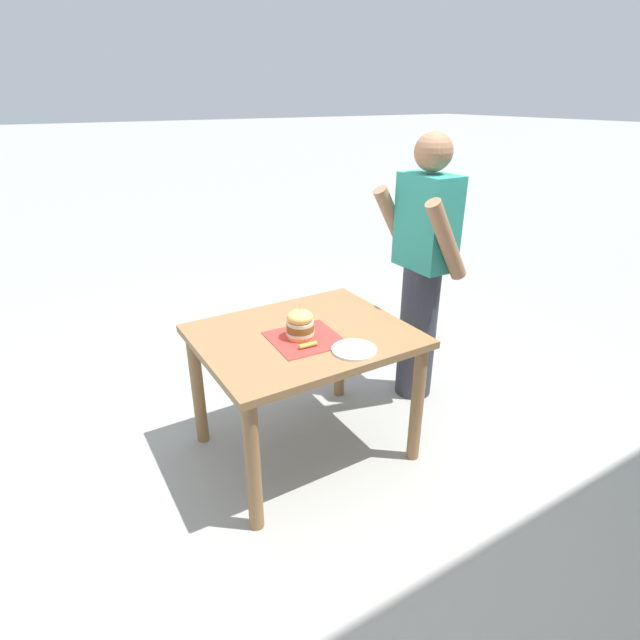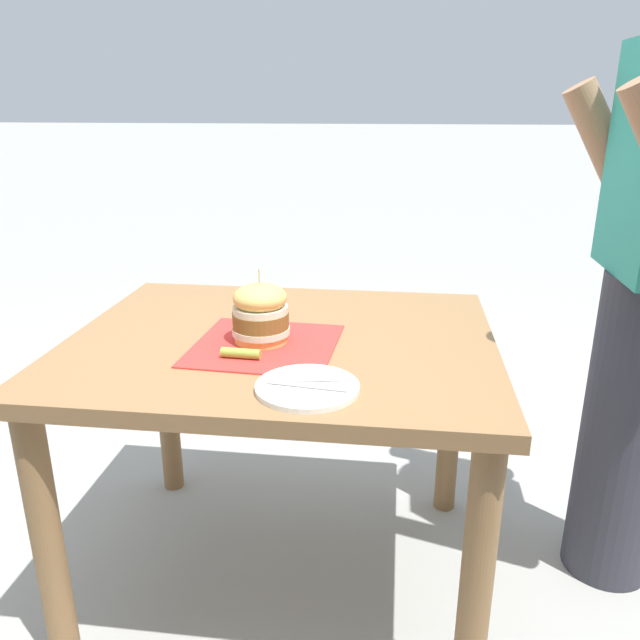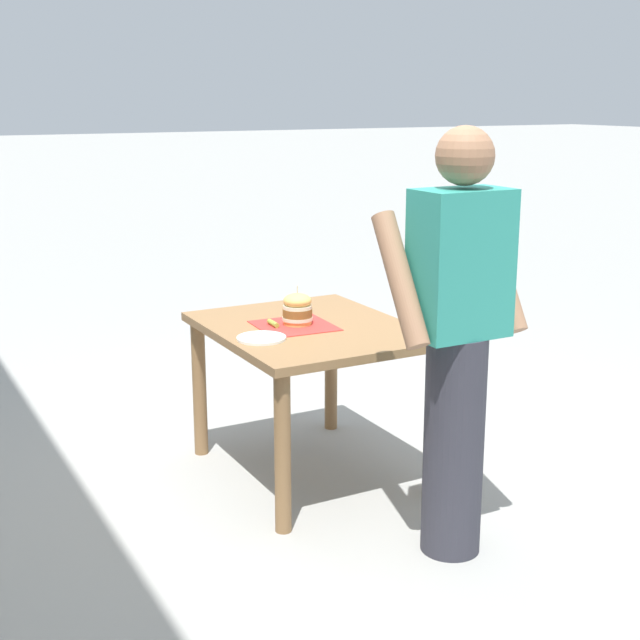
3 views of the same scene
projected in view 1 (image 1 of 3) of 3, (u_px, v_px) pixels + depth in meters
ground_plane at (305, 447)px, 2.90m from camera, size 80.00×80.00×0.00m
patio_table at (304, 353)px, 2.65m from camera, size 0.88×1.08×0.74m
serving_paper at (305, 339)px, 2.53m from camera, size 0.36×0.36×0.00m
sandwich at (300, 324)px, 2.51m from camera, size 0.14×0.14×0.18m
pickle_spear at (308, 345)px, 2.43m from camera, size 0.03×0.09×0.02m
side_plate_with_forks at (354, 350)px, 2.41m from camera, size 0.22×0.22×0.02m
diner_across_table at (422, 269)px, 3.09m from camera, size 0.55×0.35×1.69m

